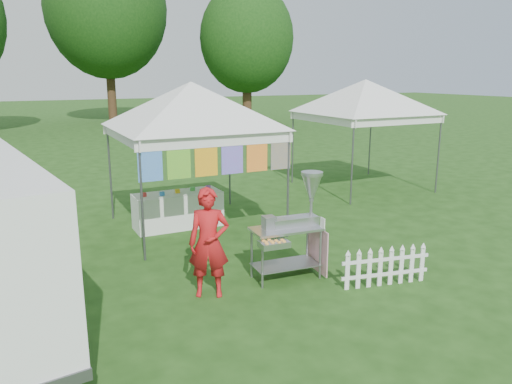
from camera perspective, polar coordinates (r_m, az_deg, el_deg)
ground at (r=7.59m, az=2.09°, el=-11.14°), size 120.00×120.00×0.00m
canopy_main at (r=10.12m, az=-7.45°, el=12.35°), size 4.24×4.24×3.45m
canopy_right at (r=14.14m, az=12.44°, el=12.43°), size 4.24×4.24×3.45m
tree_mid at (r=34.87m, az=-16.76°, el=19.41°), size 7.60×7.60×11.52m
tree_right at (r=31.13m, az=-1.06°, el=17.12°), size 5.60×5.60×8.42m
donut_cart at (r=7.76m, az=4.70°, el=-2.88°), size 1.25×0.78×1.67m
vendor at (r=7.18m, az=-5.41°, el=-5.81°), size 0.69×0.59×1.60m
picket_fence at (r=7.89m, az=14.57°, el=-8.35°), size 1.42×0.31×0.56m
display_table at (r=10.58m, az=-8.91°, el=-2.04°), size 1.80×0.70×0.74m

